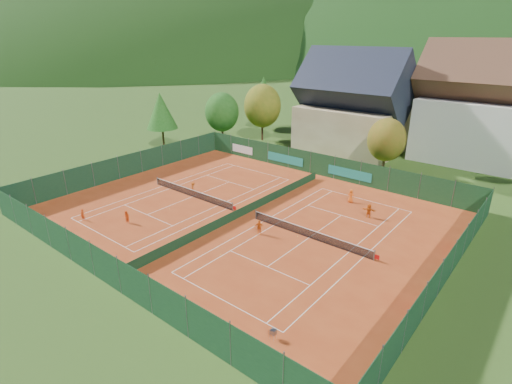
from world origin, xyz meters
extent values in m
plane|color=#2A4B17|center=(0.00, 0.00, -0.02)|extent=(600.00, 600.00, 0.00)
cube|color=#A03917|center=(0.00, 0.00, 0.01)|extent=(40.00, 32.00, 0.01)
cube|color=white|center=(-8.00, 11.88, 0.01)|extent=(10.97, 0.06, 0.00)
cube|color=white|center=(-8.00, -11.88, 0.01)|extent=(10.97, 0.06, 0.00)
cube|color=white|center=(-13.48, 0.00, 0.01)|extent=(0.06, 23.77, 0.00)
cube|color=white|center=(-2.51, 0.00, 0.01)|extent=(0.06, 23.77, 0.00)
cube|color=white|center=(-12.12, 0.00, 0.01)|extent=(0.06, 23.77, 0.00)
cube|color=white|center=(-3.88, 0.00, 0.01)|extent=(0.06, 23.77, 0.00)
cube|color=white|center=(-8.00, 6.40, 0.01)|extent=(8.23, 0.06, 0.00)
cube|color=white|center=(-8.00, -6.40, 0.01)|extent=(8.23, 0.06, 0.00)
cube|color=white|center=(-8.00, 0.00, 0.01)|extent=(0.06, 12.80, 0.00)
cube|color=white|center=(8.00, 11.88, 0.01)|extent=(10.97, 0.06, 0.00)
cube|color=white|center=(8.00, -11.88, 0.01)|extent=(10.97, 0.06, 0.00)
cube|color=white|center=(2.51, 0.00, 0.01)|extent=(0.06, 23.77, 0.00)
cube|color=white|center=(13.48, 0.00, 0.01)|extent=(0.06, 23.77, 0.00)
cube|color=white|center=(3.88, 0.00, 0.01)|extent=(0.06, 23.77, 0.00)
cube|color=white|center=(12.12, 0.00, 0.01)|extent=(0.06, 23.77, 0.00)
cube|color=white|center=(8.00, 6.40, 0.01)|extent=(8.23, 0.06, 0.00)
cube|color=white|center=(8.00, -6.40, 0.01)|extent=(8.23, 0.06, 0.00)
cube|color=white|center=(8.00, 0.00, 0.01)|extent=(0.06, 12.80, 0.00)
cylinder|color=#59595B|center=(-14.40, 0.00, 0.51)|extent=(0.10, 0.10, 1.02)
cylinder|color=#59595B|center=(-1.60, 0.00, 0.51)|extent=(0.10, 0.10, 1.02)
cube|color=black|center=(-8.00, 0.00, 0.46)|extent=(12.80, 0.02, 0.86)
cube|color=white|center=(-8.00, 0.00, 0.89)|extent=(12.80, 0.04, 0.06)
cube|color=red|center=(-1.35, 0.00, 0.45)|extent=(0.40, 0.04, 0.40)
cylinder|color=#59595B|center=(1.60, 0.00, 0.51)|extent=(0.10, 0.10, 1.02)
cylinder|color=#59595B|center=(14.40, 0.00, 0.51)|extent=(0.10, 0.10, 1.02)
cube|color=black|center=(8.00, 0.00, 0.46)|extent=(12.80, 0.02, 0.86)
cube|color=white|center=(8.00, 0.00, 0.89)|extent=(12.80, 0.04, 0.06)
cube|color=red|center=(14.65, 0.00, 0.45)|extent=(0.40, 0.04, 0.40)
cube|color=#13351D|center=(0.00, 0.00, 0.50)|extent=(0.03, 28.80, 1.00)
cube|color=#153B1E|center=(0.00, 16.00, 1.50)|extent=(40.00, 0.04, 3.00)
cube|color=teal|center=(-6.00, 15.94, 1.20)|extent=(6.00, 0.03, 1.20)
cube|color=teal|center=(4.00, 15.94, 1.20)|extent=(6.00, 0.03, 1.20)
cube|color=silver|center=(-14.00, 15.94, 1.20)|extent=(4.00, 0.03, 1.20)
cube|color=#153C20|center=(0.00, -16.00, 1.50)|extent=(40.00, 0.04, 3.00)
cube|color=#153C23|center=(-20.00, 0.00, 1.50)|extent=(0.04, 32.00, 3.00)
cube|color=#13361F|center=(20.00, 0.00, 1.50)|extent=(0.04, 32.00, 3.00)
cube|color=#B21414|center=(19.94, -4.00, 1.20)|extent=(0.03, 3.00, 1.20)
cube|color=#B21414|center=(19.94, 6.00, 1.20)|extent=(0.03, 3.00, 1.20)
cube|color=beige|center=(-3.00, 30.00, 3.50)|extent=(15.00, 12.00, 7.00)
cube|color=#1E2333|center=(-3.00, 30.00, 10.00)|extent=(16.20, 12.00, 12.00)
cube|color=silver|center=(16.00, 36.00, 4.50)|extent=(20.00, 11.00, 9.00)
cube|color=brown|center=(16.00, 36.00, 11.75)|extent=(21.60, 11.00, 11.00)
cylinder|color=#4C301B|center=(-22.00, 20.00, 1.40)|extent=(0.36, 0.36, 2.80)
ellipsoid|color=#1F5B1A|center=(-22.00, 20.00, 5.40)|extent=(5.72, 5.72, 6.58)
cylinder|color=#412717|center=(-18.00, 26.00, 1.57)|extent=(0.36, 0.36, 3.15)
ellipsoid|color=olive|center=(-18.00, 26.00, 6.07)|extent=(6.44, 6.44, 7.40)
cylinder|color=#432718|center=(-24.00, 34.00, 1.75)|extent=(0.36, 0.36, 3.50)
cone|color=#1E5418|center=(-24.00, 34.00, 6.75)|extent=(5.60, 5.60, 6.50)
cylinder|color=#4D331B|center=(6.00, 22.00, 1.22)|extent=(0.36, 0.36, 2.45)
ellipsoid|color=olive|center=(6.00, 22.00, 4.72)|extent=(5.01, 5.01, 5.76)
cylinder|color=#4D341B|center=(-28.00, 12.00, 1.57)|extent=(0.36, 0.36, 3.15)
cone|color=#205E1A|center=(-28.00, 12.00, 6.07)|extent=(5.04, 5.04, 5.85)
ellipsoid|color=black|center=(-220.00, 160.00, -35.70)|extent=(340.00, 340.00, 204.00)
cylinder|color=slate|center=(13.17, -12.88, 0.40)|extent=(0.02, 0.02, 0.80)
cylinder|color=slate|center=(13.47, -12.88, 0.40)|extent=(0.02, 0.02, 0.80)
cylinder|color=slate|center=(13.17, -12.58, 0.40)|extent=(0.02, 0.02, 0.80)
cylinder|color=slate|center=(13.47, -12.58, 0.40)|extent=(0.02, 0.02, 0.80)
cube|color=slate|center=(13.32, -12.73, 0.55)|extent=(0.34, 0.34, 0.30)
ellipsoid|color=#CCD833|center=(13.32, -12.73, 0.58)|extent=(0.28, 0.28, 0.16)
sphere|color=#CCD833|center=(-7.36, -3.95, 0.03)|extent=(0.07, 0.07, 0.07)
sphere|color=#CCD833|center=(3.64, -7.38, 0.03)|extent=(0.07, 0.07, 0.07)
sphere|color=#CCD833|center=(-0.68, 3.86, 0.03)|extent=(0.07, 0.07, 0.07)
sphere|color=#CCD833|center=(-4.28, 7.64, 0.03)|extent=(0.07, 0.07, 0.07)
sphere|color=#CCD833|center=(7.04, -0.48, 0.03)|extent=(0.07, 0.07, 0.07)
imported|color=#CA3F12|center=(-11.99, -11.32, 0.61)|extent=(0.51, 0.41, 1.23)
imported|color=#ED5015|center=(-7.93, -8.86, 0.66)|extent=(0.69, 0.57, 1.32)
imported|color=#CD4F12|center=(-8.74, 0.87, 0.71)|extent=(1.05, 0.91, 1.41)
imported|color=orange|center=(3.91, -2.36, 0.74)|extent=(0.93, 0.78, 1.49)
imported|color=orange|center=(7.15, 10.17, 0.77)|extent=(0.83, 0.61, 1.55)
imported|color=#DA5D13|center=(10.42, 7.68, 0.77)|extent=(1.48, 0.71, 1.54)
camera|label=1|loc=(24.96, -28.83, 17.90)|focal=28.00mm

